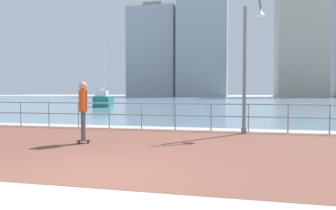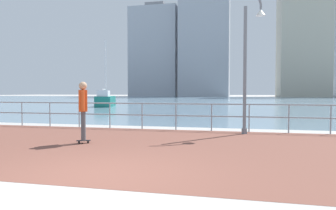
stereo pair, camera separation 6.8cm
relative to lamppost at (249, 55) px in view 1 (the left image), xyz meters
The scene contains 10 objects.
ground 33.86m from the lamppost, 94.73° to the left, with size 220.00×220.00×0.00m, color #ADAAA5.
brick_paving 5.13m from the lamppost, 130.50° to the right, with size 28.00×7.63×0.01m, color brown.
harbor_water 45.73m from the lamppost, 93.49° to the left, with size 180.00×88.00×0.00m, color #6B899E.
waterfront_railing 3.52m from the lamppost, 168.69° to the left, with size 25.25×0.06×1.06m.
lamppost is the anchor object (origin of this frame).
skateboarder 6.00m from the lamppost, 145.94° to the right, with size 0.41×0.53×1.79m.
sailboat_white 23.12m from the lamppost, 127.02° to the left, with size 2.83×5.14×6.89m.
tower_brick 99.58m from the lamppost, 107.20° to the left, with size 16.38×12.00×32.23m.
tower_slate 93.64m from the lamppost, 97.32° to the left, with size 15.83×11.34×47.15m.
tower_glass 90.62m from the lamppost, 78.71° to the left, with size 13.38×14.09×41.77m.
Camera 1 is at (2.39, -5.10, 1.50)m, focal length 33.33 mm.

